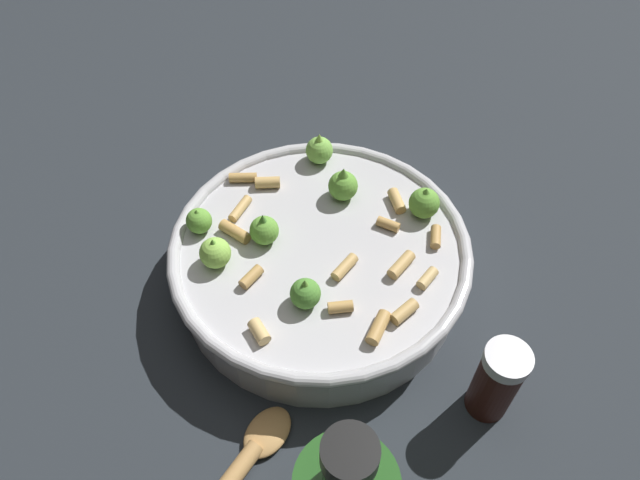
{
  "coord_description": "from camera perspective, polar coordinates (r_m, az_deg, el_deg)",
  "views": [
    {
      "loc": [
        0.12,
        -0.35,
        0.52
      ],
      "look_at": [
        0.0,
        0.0,
        0.07
      ],
      "focal_mm": 33.11,
      "sensor_mm": 36.0,
      "label": 1
    }
  ],
  "objects": [
    {
      "name": "ground_plane",
      "position": [
        0.64,
        0.0,
        -3.81
      ],
      "size": [
        2.4,
        2.4,
        0.0
      ],
      "primitive_type": "plane",
      "color": "#23282D"
    },
    {
      "name": "cooking_pan",
      "position": [
        0.61,
        -0.03,
        -1.79
      ],
      "size": [
        0.31,
        0.31,
        0.1
      ],
      "color": "#B7B7BC",
      "rests_on": "ground"
    },
    {
      "name": "pepper_shaker",
      "position": [
        0.55,
        16.7,
        -12.93
      ],
      "size": [
        0.04,
        0.04,
        0.09
      ],
      "color": "#33140F",
      "rests_on": "ground"
    }
  ]
}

